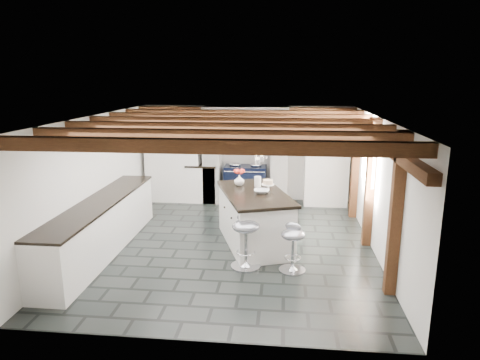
# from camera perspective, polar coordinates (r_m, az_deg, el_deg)

# --- Properties ---
(ground) EXTENTS (6.00, 6.00, 0.00)m
(ground) POSITION_cam_1_polar(r_m,az_deg,el_deg) (7.91, -1.03, -8.43)
(ground) COLOR black
(ground) RESTS_ON ground
(room_shell) EXTENTS (6.00, 6.03, 6.00)m
(room_shell) POSITION_cam_1_polar(r_m,az_deg,el_deg) (9.03, -3.82, 1.41)
(room_shell) COLOR silver
(room_shell) RESTS_ON ground
(range_cooker) EXTENTS (1.00, 0.63, 0.99)m
(range_cooker) POSITION_cam_1_polar(r_m,az_deg,el_deg) (10.30, 0.74, -0.45)
(range_cooker) COLOR black
(range_cooker) RESTS_ON ground
(kitchen_island) EXTENTS (1.60, 2.20, 1.30)m
(kitchen_island) POSITION_cam_1_polar(r_m,az_deg,el_deg) (7.74, 1.90, -5.01)
(kitchen_island) COLOR white
(kitchen_island) RESTS_ON ground
(bar_stool_near) EXTENTS (0.50, 0.50, 0.77)m
(bar_stool_near) POSITION_cam_1_polar(r_m,az_deg,el_deg) (6.73, 7.10, -8.21)
(bar_stool_near) COLOR silver
(bar_stool_near) RESTS_ON ground
(bar_stool_far) EXTENTS (0.48, 0.48, 0.89)m
(bar_stool_far) POSITION_cam_1_polar(r_m,az_deg,el_deg) (6.78, 0.78, -7.29)
(bar_stool_far) COLOR silver
(bar_stool_far) RESTS_ON ground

